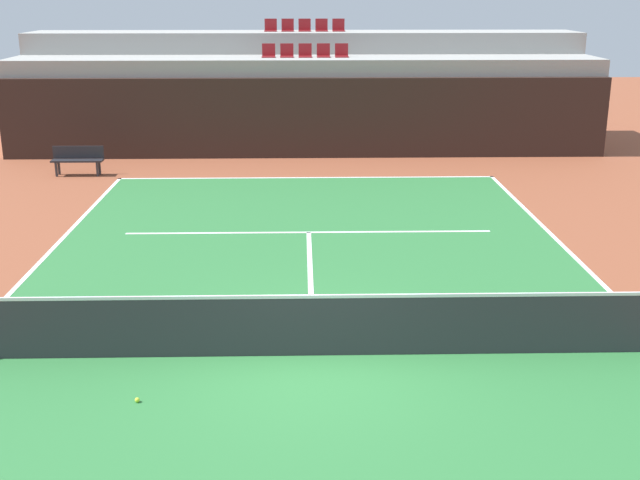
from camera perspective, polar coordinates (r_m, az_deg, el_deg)
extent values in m
plane|color=brown|center=(12.20, -0.48, -8.21)|extent=(80.00, 80.00, 0.00)
cube|color=#2D7238|center=(12.19, -0.48, -8.19)|extent=(11.00, 24.00, 0.01)
cube|color=white|center=(23.55, -0.95, 4.45)|extent=(11.00, 0.10, 0.00)
cube|color=white|center=(18.18, -0.80, 0.55)|extent=(8.26, 0.10, 0.00)
cube|color=white|center=(15.14, -0.67, -2.95)|extent=(0.10, 6.40, 0.00)
cube|color=black|center=(26.32, -1.02, 8.64)|extent=(19.66, 0.30, 2.58)
cube|color=#9E9E99|center=(27.62, -1.04, 9.62)|extent=(19.66, 2.40, 3.11)
cube|color=#9E9E99|center=(29.96, -1.07, 10.92)|extent=(19.66, 2.40, 3.83)
cube|color=maroon|center=(27.47, -3.67, 12.85)|extent=(0.44, 0.44, 0.04)
cube|color=maroon|center=(27.66, -3.67, 13.34)|extent=(0.44, 0.04, 0.40)
cube|color=maroon|center=(27.46, -2.37, 12.87)|extent=(0.44, 0.44, 0.04)
cube|color=maroon|center=(27.64, -2.37, 13.35)|extent=(0.44, 0.04, 0.40)
cube|color=maroon|center=(27.45, -1.06, 12.88)|extent=(0.44, 0.44, 0.04)
cube|color=maroon|center=(27.64, -1.06, 13.36)|extent=(0.44, 0.04, 0.40)
cube|color=maroon|center=(27.46, 0.25, 12.88)|extent=(0.44, 0.44, 0.04)
cube|color=maroon|center=(27.65, 0.24, 13.37)|extent=(0.44, 0.04, 0.40)
cube|color=maroon|center=(27.49, 1.56, 12.88)|extent=(0.44, 0.44, 0.04)
cube|color=maroon|center=(27.67, 1.54, 13.37)|extent=(0.44, 0.04, 0.40)
cube|color=maroon|center=(29.82, -3.52, 14.59)|extent=(0.44, 0.44, 0.04)
cube|color=maroon|center=(30.01, -3.52, 15.03)|extent=(0.44, 0.04, 0.40)
cube|color=maroon|center=(29.81, -2.31, 14.61)|extent=(0.44, 0.44, 0.04)
cube|color=maroon|center=(30.00, -2.31, 15.05)|extent=(0.44, 0.04, 0.40)
cube|color=maroon|center=(29.80, -1.10, 14.62)|extent=(0.44, 0.44, 0.04)
cube|color=maroon|center=(30.00, -1.10, 15.06)|extent=(0.44, 0.04, 0.40)
cube|color=maroon|center=(29.81, 0.12, 14.62)|extent=(0.44, 0.44, 0.04)
cube|color=maroon|center=(30.00, 0.11, 15.06)|extent=(0.44, 0.04, 0.40)
cube|color=maroon|center=(29.84, 1.33, 14.62)|extent=(0.44, 0.44, 0.04)
cube|color=maroon|center=(30.03, 1.31, 15.06)|extent=(0.44, 0.04, 0.40)
cube|color=#333338|center=(12.00, -0.49, -6.19)|extent=(10.90, 0.02, 0.92)
cube|color=white|center=(11.82, -0.49, -4.03)|extent=(10.90, 0.04, 0.05)
cube|color=#232328|center=(24.85, -16.84, 5.42)|extent=(1.50, 0.40, 0.05)
cube|color=#232328|center=(24.98, -16.78, 6.00)|extent=(1.50, 0.04, 0.36)
cube|color=#2D2D33|center=(24.93, -18.21, 4.77)|extent=(0.06, 0.06, 0.42)
cube|color=#2D2D33|center=(24.61, -15.52, 4.86)|extent=(0.06, 0.06, 0.42)
cube|color=#2D2D33|center=(25.19, -18.03, 4.91)|extent=(0.06, 0.06, 0.42)
cube|color=#2D2D33|center=(24.87, -15.37, 5.00)|extent=(0.06, 0.06, 0.42)
sphere|color=#CCE033|center=(11.16, -12.84, -11.01)|extent=(0.07, 0.07, 0.07)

